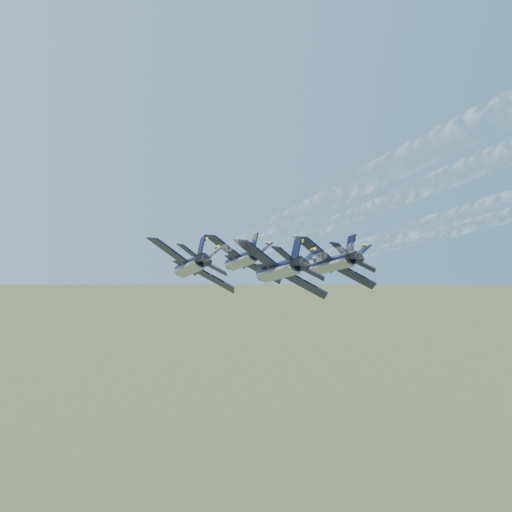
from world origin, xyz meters
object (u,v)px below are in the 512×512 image
jet_left (190,265)px  jet_slot (279,269)px  jet_lead (242,259)px  jet_right (332,263)px

jet_left → jet_slot: (6.32, -12.07, 0.00)m
jet_lead → jet_slot: (-6.07, -18.93, 0.00)m
jet_lead → jet_left: 14.16m
jet_left → jet_lead: bearing=46.8°
jet_lead → jet_right: bearing=-44.8°
jet_right → jet_slot: size_ratio=1.00×
jet_left → jet_right: (19.33, -6.55, 0.00)m
jet_lead → jet_right: (6.94, -13.42, 0.00)m
jet_right → jet_slot: same height
jet_right → jet_lead: bearing=135.2°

